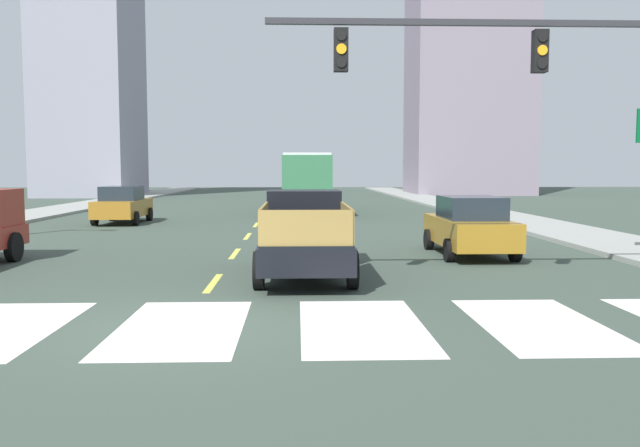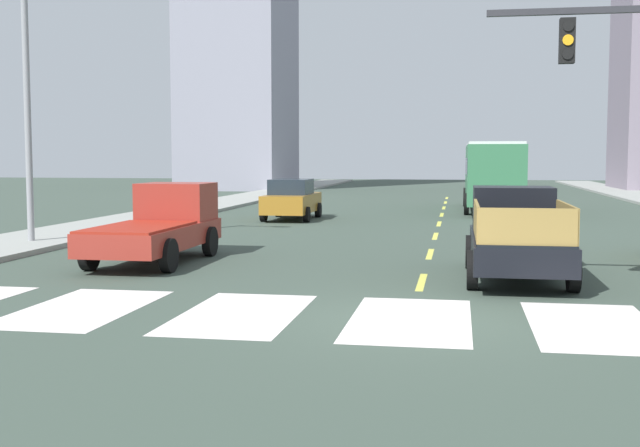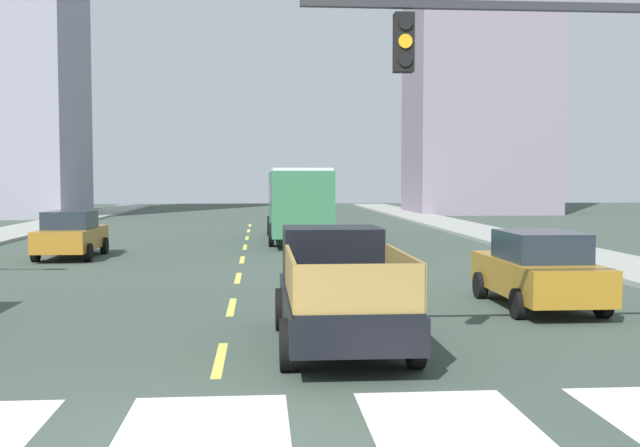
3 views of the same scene
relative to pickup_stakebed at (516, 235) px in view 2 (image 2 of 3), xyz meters
The scene contains 19 objects.
ground_plane 5.66m from the pickup_stakebed, 111.29° to the right, with size 160.00×160.00×0.00m, color #39483E.
sidewalk_left 19.23m from the pickup_stakebed, 138.24° to the left, with size 3.40×110.00×0.15m, color #949790.
crosswalk_stripe_1 9.42m from the pickup_stakebed, 146.28° to the right, with size 1.97×3.82×0.01m, color silver.
crosswalk_stripe_2 7.22m from the pickup_stakebed, 133.35° to the right, with size 1.97×3.82×0.01m, color silver.
crosswalk_stripe_3 5.66m from the pickup_stakebed, 111.29° to the right, with size 1.97×3.82×0.01m, color silver.
crosswalk_stripe_4 5.36m from the pickup_stakebed, 80.65° to the right, with size 1.97×3.82×0.01m, color silver.
lane_dash_0 2.54m from the pickup_stakebed, 149.27° to the right, with size 0.16×2.40×0.01m, color #D2CD4C.
lane_dash_1 4.40m from the pickup_stakebed, 118.13° to the left, with size 0.16×2.40×0.01m, color #D2CD4C.
lane_dash_2 9.07m from the pickup_stakebed, 102.99° to the left, with size 0.16×2.40×0.01m, color #D2CD4C.
lane_dash_3 13.97m from the pickup_stakebed, 98.36° to the left, with size 0.16×2.40×0.01m, color #D2CD4C.
lane_dash_4 18.93m from the pickup_stakebed, 96.16° to the left, with size 0.16×2.40×0.01m, color #D2CD4C.
lane_dash_5 23.90m from the pickup_stakebed, 94.87° to the left, with size 0.16×2.40×0.01m, color #D2CD4C.
lane_dash_6 28.88m from the pickup_stakebed, 94.03° to the left, with size 0.16×2.40×0.01m, color #D2CD4C.
lane_dash_7 33.87m from the pickup_stakebed, 93.43° to the left, with size 0.16×2.40×0.01m, color #D2CD4C.
pickup_stakebed is the anchor object (origin of this frame).
pickup_dark 8.91m from the pickup_stakebed, behind, with size 2.18×5.20×1.96m.
city_bus 21.92m from the pickup_stakebed, 89.14° to the left, with size 2.72×10.80×3.32m.
sedan_mid 17.07m from the pickup_stakebed, 118.95° to the left, with size 2.02×4.40×1.72m.
streetlight_left 14.88m from the pickup_stakebed, 164.35° to the left, with size 2.20×0.28×9.00m.
Camera 2 is at (0.76, -13.04, 2.68)m, focal length 44.93 mm.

